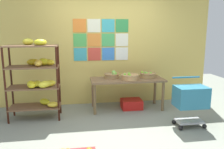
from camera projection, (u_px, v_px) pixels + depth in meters
ground at (119, 130)px, 3.84m from camera, size 9.09×9.09×0.00m
back_wall_with_art at (106, 40)px, 5.09m from camera, size 4.86×0.07×2.94m
banana_shelf_unit at (37, 76)px, 4.24m from camera, size 0.95×0.50×1.54m
display_table at (127, 82)px, 4.82m from camera, size 1.56×0.62×0.67m
fruit_basket_right at (130, 77)px, 4.68m from camera, size 0.37×0.37×0.14m
fruit_basket_back_right at (112, 75)px, 4.85m from camera, size 0.33×0.33×0.16m
fruit_basket_back_left at (148, 75)px, 4.92m from camera, size 0.36×0.36×0.14m
produce_crate_under_table at (131, 104)px, 4.93m from camera, size 0.44×0.35×0.20m
shopping_cart at (191, 98)px, 3.92m from camera, size 0.54×0.41×0.87m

